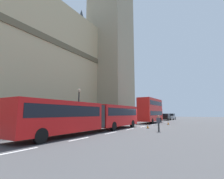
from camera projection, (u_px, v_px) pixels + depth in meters
The scene contains 10 objects.
ground_plane at pixel (142, 127), 23.69m from camera, with size 160.00×160.00×0.00m, color #424244.
lane_centre_marking at pixel (137, 128), 22.16m from camera, with size 34.40×0.16×0.01m.
articulated_bus at pixel (94, 115), 17.45m from camera, with size 17.74×2.54×2.90m.
double_decker_bus at pixel (151, 109), 34.11m from camera, with size 9.26×2.54×4.90m.
sedan_lead at pixel (166, 117), 45.50m from camera, with size 4.40×1.86×1.85m.
sedan_trailing at pixel (172, 117), 51.42m from camera, with size 4.40×1.86×1.85m.
traffic_cone_west at pixel (148, 126), 21.24m from camera, with size 0.36×0.36×0.58m.
traffic_cone_middle at pixel (168, 123), 28.20m from camera, with size 0.36×0.36×0.58m.
street_lamp at pixel (79, 105), 22.08m from camera, with size 0.44×0.44×5.27m.
pedestrian_near_cones at pixel (159, 123), 17.65m from camera, with size 0.36×0.44×1.69m.
Camera 1 is at (-23.03, -8.64, 1.93)m, focal length 26.44 mm.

